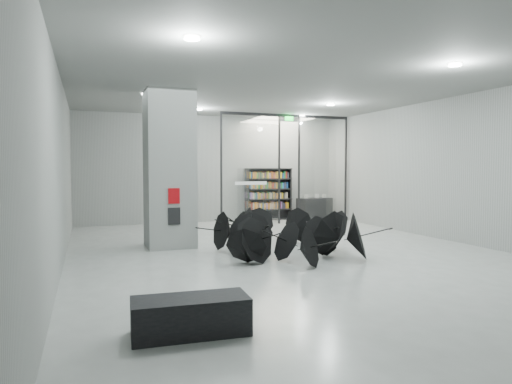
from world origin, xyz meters
name	(u,v)px	position (x,y,z in m)	size (l,w,h in m)	color
room	(290,134)	(0.00, 0.00, 2.84)	(14.00, 14.02, 4.01)	#939693
column	(169,169)	(-2.50, 2.00, 2.00)	(1.20, 1.20, 4.00)	slate
fire_cabinet	(174,196)	(-2.50, 1.38, 1.35)	(0.28, 0.04, 0.38)	#A50A07
info_panel	(174,216)	(-2.50, 1.38, 0.85)	(0.30, 0.03, 0.42)	black
exit_sign	(289,119)	(2.40, 5.30, 3.82)	(0.30, 0.06, 0.15)	#0CE533
glass_partition	(287,164)	(2.39, 5.50, 2.18)	(5.06, 0.08, 4.00)	silver
bench	(191,316)	(-3.35, -4.38, 0.23)	(1.41, 0.61, 0.45)	black
bookshelf	(269,194)	(2.19, 6.75, 1.02)	(1.85, 0.37, 2.03)	black
shop_counter	(315,209)	(3.92, 6.17, 0.43)	(1.43, 0.57, 0.86)	black
umbrella_cluster	(279,240)	(-0.23, 0.14, 0.31)	(3.87, 4.62, 1.31)	black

